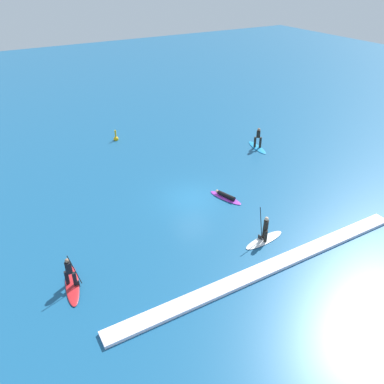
% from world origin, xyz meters
% --- Properties ---
extents(ground_plane, '(120.00, 120.00, 0.00)m').
position_xyz_m(ground_plane, '(0.00, 0.00, 0.00)').
color(ground_plane, '#195684').
rests_on(ground_plane, ground).
extents(surfer_on_red_board, '(1.21, 3.14, 2.02)m').
position_xyz_m(surfer_on_red_board, '(-9.31, -4.16, 0.39)').
color(surfer_on_red_board, red).
rests_on(surfer_on_red_board, ground_plane).
extents(surfer_on_purple_board, '(1.43, 2.66, 0.37)m').
position_xyz_m(surfer_on_purple_board, '(2.00, -1.13, 0.13)').
color(surfer_on_purple_board, purple).
rests_on(surfer_on_purple_board, ground_plane).
extents(surfer_on_white_board, '(2.86, 1.00, 2.18)m').
position_xyz_m(surfer_on_white_board, '(1.33, -6.11, 0.40)').
color(surfer_on_white_board, white).
rests_on(surfer_on_white_board, ground_plane).
extents(surfer_on_blue_board, '(1.12, 2.85, 1.82)m').
position_xyz_m(surfer_on_blue_board, '(9.02, 4.35, 0.51)').
color(surfer_on_blue_board, '#1E8CD1').
rests_on(surfer_on_blue_board, ground_plane).
extents(marker_buoy, '(0.44, 0.44, 1.05)m').
position_xyz_m(marker_buoy, '(-1.02, 12.06, 0.17)').
color(marker_buoy, yellow).
rests_on(marker_buoy, ground_plane).
extents(wave_crest, '(18.24, 0.90, 0.18)m').
position_xyz_m(wave_crest, '(0.00, -8.13, 0.09)').
color(wave_crest, white).
rests_on(wave_crest, ground_plane).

